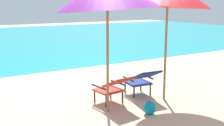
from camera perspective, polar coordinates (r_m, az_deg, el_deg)
ground_plane at (r=10.14m, az=-10.76°, el=-0.48°), size 40.00×40.00×0.00m
ocean_band at (r=18.01m, az=-19.93°, el=4.35°), size 40.00×18.00×0.01m
lounge_chair_left at (r=6.07m, az=0.30°, el=-4.65°), size 0.64×0.93×0.68m
lounge_chair_right at (r=6.66m, az=5.88°, el=-3.21°), size 0.61×0.92×0.68m
beach_ball at (r=5.70m, az=7.44°, el=-8.77°), size 0.26×0.26×0.26m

